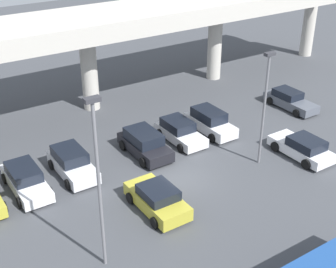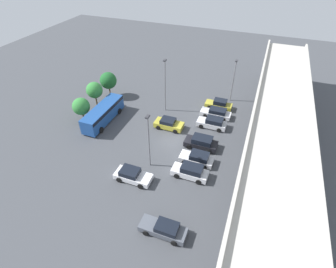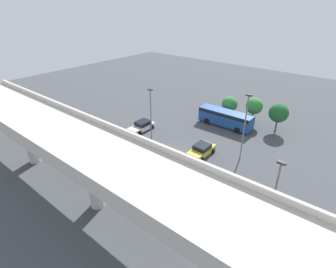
{
  "view_description": "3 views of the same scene",
  "coord_description": "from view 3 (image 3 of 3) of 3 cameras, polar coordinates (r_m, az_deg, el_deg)",
  "views": [
    {
      "loc": [
        -14.33,
        -20.42,
        16.33
      ],
      "look_at": [
        0.14,
        1.59,
        2.48
      ],
      "focal_mm": 50.0,
      "sensor_mm": 36.0,
      "label": 1
    },
    {
      "loc": [
        27.42,
        9.52,
        24.13
      ],
      "look_at": [
        1.09,
        -0.5,
        2.04
      ],
      "focal_mm": 28.0,
      "sensor_mm": 36.0,
      "label": 2
    },
    {
      "loc": [
        -18.35,
        24.23,
        18.64
      ],
      "look_at": [
        1.88,
        -0.65,
        2.11
      ],
      "focal_mm": 28.0,
      "sensor_mm": 36.0,
      "label": 3
    }
  ],
  "objects": [
    {
      "name": "parked_car_8",
      "position": [
        28.63,
        10.23,
        -12.05
      ],
      "size": [
        2.06,
        4.85,
        1.47
      ],
      "rotation": [
        0.0,
        0.0,
        -1.57
      ],
      "color": "silver",
      "rests_on": "ground_plane"
    },
    {
      "name": "tree_front_left",
      "position": [
        43.63,
        22.96,
        4.22
      ],
      "size": [
        2.94,
        2.94,
        4.61
      ],
      "color": "brown",
      "rests_on": "ground_plane"
    },
    {
      "name": "parked_car_4",
      "position": [
        34.23,
        -6.57,
        -4.5
      ],
      "size": [
        2.09,
        4.39,
        1.52
      ],
      "rotation": [
        0.0,
        0.0,
        -1.57
      ],
      "color": "silver",
      "rests_on": "ground_plane"
    },
    {
      "name": "lamp_post_near_aisle",
      "position": [
        37.69,
        -3.78,
        5.21
      ],
      "size": [
        0.7,
        0.35,
        7.67
      ],
      "color": "slate",
      "rests_on": "ground_plane"
    },
    {
      "name": "parked_car_5",
      "position": [
        35.97,
        -9.47,
        -2.83
      ],
      "size": [
        2.02,
        4.46,
        1.73
      ],
      "rotation": [
        0.0,
        0.0,
        -1.57
      ],
      "color": "silver",
      "rests_on": "ground_plane"
    },
    {
      "name": "shuttle_bus",
      "position": [
        43.77,
        12.41,
        3.61
      ],
      "size": [
        8.92,
        2.66,
        2.57
      ],
      "rotation": [
        0.0,
        0.0,
        3.14
      ],
      "color": "#1E478C",
      "rests_on": "ground_plane"
    },
    {
      "name": "parked_car_1",
      "position": [
        29.71,
        4.98,
        -9.78
      ],
      "size": [
        2.1,
        4.46,
        1.65
      ],
      "rotation": [
        0.0,
        0.0,
        -1.57
      ],
      "color": "silver",
      "rests_on": "ground_plane"
    },
    {
      "name": "parked_car_0",
      "position": [
        27.89,
        15.22,
        -13.83
      ],
      "size": [
        1.97,
        4.46,
        1.62
      ],
      "rotation": [
        0.0,
        0.0,
        -1.57
      ],
      "color": "gold",
      "rests_on": "ground_plane"
    },
    {
      "name": "tree_front_far_right",
      "position": [
        46.4,
        13.25,
        6.32
      ],
      "size": [
        2.69,
        2.69,
        3.96
      ],
      "color": "brown",
      "rests_on": "ground_plane"
    },
    {
      "name": "parked_car_2",
      "position": [
        35.25,
        7.32,
        -3.53
      ],
      "size": [
        2.21,
        4.39,
        1.53
      ],
      "rotation": [
        0.0,
        0.0,
        1.57
      ],
      "color": "gold",
      "rests_on": "ground_plane"
    },
    {
      "name": "parked_car_3",
      "position": [
        32.51,
        -2.23,
        -5.99
      ],
      "size": [
        2.21,
        4.53,
        1.7
      ],
      "rotation": [
        0.0,
        0.0,
        -1.57
      ],
      "color": "black",
      "rests_on": "ground_plane"
    },
    {
      "name": "highway_overpass",
      "position": [
        24.82,
        -16.73,
        -3.87
      ],
      "size": [
        52.88,
        6.75,
        7.76
      ],
      "color": "#BCB7AD",
      "rests_on": "ground_plane"
    },
    {
      "name": "lamp_post_mid_lot",
      "position": [
        33.34,
        16.39,
        2.2
      ],
      "size": [
        0.7,
        0.35,
        8.86
      ],
      "color": "slate",
      "rests_on": "ground_plane"
    },
    {
      "name": "ground_plane",
      "position": [
        35.65,
        1.69,
        -4.26
      ],
      "size": [
        110.48,
        110.48,
        0.0
      ],
      "primitive_type": "plane",
      "color": "#424449"
    },
    {
      "name": "lamp_post_by_overpass",
      "position": [
        23.87,
        22.19,
        -11.73
      ],
      "size": [
        0.7,
        0.35,
        7.46
      ],
      "color": "slate",
      "rests_on": "ground_plane"
    },
    {
      "name": "parked_car_7",
      "position": [
        42.11,
        -16.86,
        0.76
      ],
      "size": [
        1.98,
        4.8,
        1.44
      ],
      "rotation": [
        0.0,
        0.0,
        -1.57
      ],
      "color": "#515660",
      "rests_on": "ground_plane"
    },
    {
      "name": "parked_car_6",
      "position": [
        41.82,
        -5.72,
        1.72
      ],
      "size": [
        2.18,
        4.56,
        1.48
      ],
      "rotation": [
        0.0,
        0.0,
        1.57
      ],
      "color": "silver",
      "rests_on": "ground_plane"
    },
    {
      "name": "tree_front_centre",
      "position": [
        44.89,
        18.28,
        5.78
      ],
      "size": [
        2.69,
        2.69,
        4.58
      ],
      "color": "brown",
      "rests_on": "ground_plane"
    }
  ]
}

